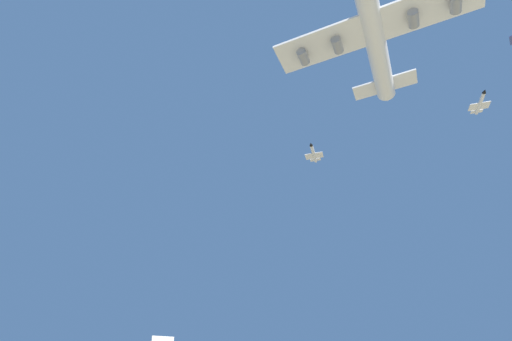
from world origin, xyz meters
TOP-DOWN VIEW (x-y plane):
  - carrier_jet at (-23.05, 78.12)m, footprint 74.56×60.14m
  - chase_jet_left_wing at (-97.05, 86.44)m, footprint 14.44×10.52m
  - chase_jet_right_wing at (-61.10, 25.05)m, footprint 14.58×10.19m

SIDE VIEW (x-z plane):
  - chase_jet_right_wing at x=-61.10m, z-range 91.27..95.27m
  - carrier_jet at x=-23.05m, z-range 86.80..104.90m
  - chase_jet_left_wing at x=-97.05m, z-range 103.20..107.20m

